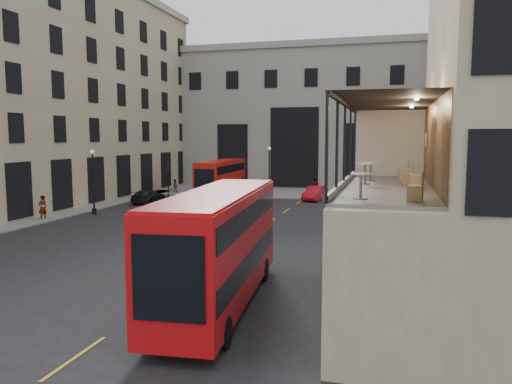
% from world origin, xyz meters
% --- Properties ---
extents(ground, '(140.00, 140.00, 0.00)m').
position_xyz_m(ground, '(0.00, 0.00, 0.00)').
color(ground, black).
rests_on(ground, ground).
extents(host_building_main, '(7.26, 11.40, 15.10)m').
position_xyz_m(host_building_main, '(9.95, 0.00, 7.79)').
color(host_building_main, '#C0B590').
rests_on(host_building_main, ground).
extents(host_frontage, '(3.00, 11.00, 4.50)m').
position_xyz_m(host_frontage, '(6.50, 0.00, 2.25)').
color(host_frontage, '#C0B590').
rests_on(host_frontage, ground).
extents(cafe_floor, '(3.00, 10.00, 0.10)m').
position_xyz_m(cafe_floor, '(6.50, 0.00, 4.55)').
color(cafe_floor, slate).
rests_on(cafe_floor, host_frontage).
extents(building_left, '(14.60, 50.60, 22.00)m').
position_xyz_m(building_left, '(-26.96, 20.00, 11.38)').
color(building_left, '#C0B590').
rests_on(building_left, ground).
extents(gateway, '(35.00, 10.60, 18.00)m').
position_xyz_m(gateway, '(-5.00, 47.99, 9.39)').
color(gateway, gray).
rests_on(gateway, ground).
extents(pavement_far, '(40.00, 12.00, 0.12)m').
position_xyz_m(pavement_far, '(-6.00, 38.00, 0.06)').
color(pavement_far, slate).
rests_on(pavement_far, ground).
extents(traffic_light_near, '(0.16, 0.20, 3.80)m').
position_xyz_m(traffic_light_near, '(-1.00, 12.00, 2.42)').
color(traffic_light_near, black).
rests_on(traffic_light_near, ground).
extents(traffic_light_far, '(0.16, 0.20, 3.80)m').
position_xyz_m(traffic_light_far, '(-15.00, 28.00, 2.42)').
color(traffic_light_far, black).
rests_on(traffic_light_far, ground).
extents(street_lamp_a, '(0.36, 0.36, 5.33)m').
position_xyz_m(street_lamp_a, '(-17.00, 18.00, 2.39)').
color(street_lamp_a, black).
rests_on(street_lamp_a, ground).
extents(street_lamp_b, '(0.36, 0.36, 5.33)m').
position_xyz_m(street_lamp_b, '(-6.00, 34.00, 2.39)').
color(street_lamp_b, black).
rests_on(street_lamp_b, ground).
extents(bus_near, '(3.39, 11.03, 4.33)m').
position_xyz_m(bus_near, '(0.50, -0.58, 2.43)').
color(bus_near, red).
rests_on(bus_near, ground).
extents(bus_far, '(2.60, 10.13, 4.02)m').
position_xyz_m(bus_far, '(-9.87, 29.42, 2.26)').
color(bus_far, red).
rests_on(bus_far, ground).
extents(car_a, '(2.75, 5.04, 1.63)m').
position_xyz_m(car_a, '(-4.88, 18.53, 0.81)').
color(car_a, '#A1A4A9').
rests_on(car_a, ground).
extents(car_b, '(2.12, 4.49, 1.42)m').
position_xyz_m(car_b, '(-0.73, 31.91, 0.71)').
color(car_b, '#B40B1B').
rests_on(car_b, ground).
extents(car_c, '(1.92, 4.55, 1.31)m').
position_xyz_m(car_c, '(-15.96, 25.55, 0.66)').
color(car_c, black).
rests_on(car_c, ground).
extents(bicycle, '(1.89, 0.93, 0.95)m').
position_xyz_m(bicycle, '(-1.55, 8.12, 0.47)').
color(bicycle, gray).
rests_on(bicycle, ground).
extents(cyclist, '(0.54, 0.65, 1.53)m').
position_xyz_m(cyclist, '(-7.89, 18.96, 0.77)').
color(cyclist, '#C9F119').
rests_on(cyclist, ground).
extents(pedestrian_a, '(0.78, 0.60, 1.59)m').
position_xyz_m(pedestrian_a, '(-16.92, 33.95, 0.80)').
color(pedestrian_a, gray).
rests_on(pedestrian_a, ground).
extents(pedestrian_b, '(1.31, 1.03, 1.77)m').
position_xyz_m(pedestrian_b, '(-10.80, 33.98, 0.89)').
color(pedestrian_b, gray).
rests_on(pedestrian_b, ground).
extents(pedestrian_c, '(0.96, 0.73, 1.52)m').
position_xyz_m(pedestrian_c, '(-1.95, 40.00, 0.76)').
color(pedestrian_c, gray).
rests_on(pedestrian_c, ground).
extents(pedestrian_d, '(0.95, 0.98, 1.69)m').
position_xyz_m(pedestrian_d, '(7.12, 33.58, 0.85)').
color(pedestrian_d, gray).
rests_on(pedestrian_d, ground).
extents(pedestrian_e, '(0.65, 0.81, 1.92)m').
position_xyz_m(pedestrian_e, '(-19.00, 14.22, 0.96)').
color(pedestrian_e, gray).
rests_on(pedestrian_e, ground).
extents(cafe_table_near, '(0.58, 0.58, 0.72)m').
position_xyz_m(cafe_table_near, '(5.81, -3.81, 5.08)').
color(cafe_table_near, white).
rests_on(cafe_table_near, cafe_floor).
extents(cafe_table_mid, '(0.60, 0.60, 0.76)m').
position_xyz_m(cafe_table_mid, '(5.69, 0.86, 5.10)').
color(cafe_table_mid, white).
rests_on(cafe_table_mid, cafe_floor).
extents(cafe_table_far, '(0.60, 0.60, 0.75)m').
position_xyz_m(cafe_table_far, '(5.83, 2.29, 5.09)').
color(cafe_table_far, beige).
rests_on(cafe_table_far, cafe_floor).
extents(cafe_chair_a, '(0.44, 0.44, 0.79)m').
position_xyz_m(cafe_chair_a, '(7.28, -3.81, 4.84)').
color(cafe_chair_a, tan).
rests_on(cafe_chair_a, cafe_floor).
extents(cafe_chair_b, '(0.46, 0.46, 0.84)m').
position_xyz_m(cafe_chair_b, '(7.49, -0.10, 4.85)').
color(cafe_chair_b, tan).
rests_on(cafe_chair_b, cafe_floor).
extents(cafe_chair_c, '(0.38, 0.38, 0.76)m').
position_xyz_m(cafe_chair_c, '(7.24, 0.89, 4.83)').
color(cafe_chair_c, tan).
rests_on(cafe_chair_c, cafe_floor).
extents(cafe_chair_d, '(0.43, 0.43, 0.83)m').
position_xyz_m(cafe_chair_d, '(7.13, 3.25, 4.85)').
color(cafe_chair_d, tan).
rests_on(cafe_chair_d, cafe_floor).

